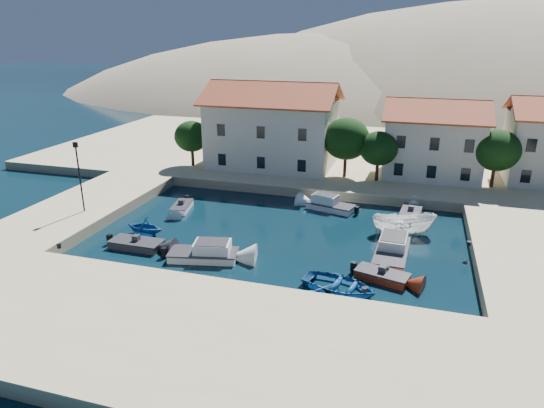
{
  "coord_description": "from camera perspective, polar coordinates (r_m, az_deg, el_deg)",
  "views": [
    {
      "loc": [
        10.1,
        -25.82,
        16.1
      ],
      "look_at": [
        -1.24,
        11.91,
        2.0
      ],
      "focal_mm": 32.0,
      "sensor_mm": 36.0,
      "label": 1
    }
  ],
  "objects": [
    {
      "name": "motorboat_white_ne",
      "position": [
        46.24,
        15.99,
        -1.09
      ],
      "size": [
        2.11,
        3.91,
        1.25
      ],
      "rotation": [
        0.0,
        0.0,
        1.48
      ],
      "color": "white",
      "rests_on": "ground"
    },
    {
      "name": "quay_north",
      "position": [
        66.2,
        9.27,
        5.8
      ],
      "size": [
        80.0,
        36.0,
        1.0
      ],
      "primitive_type": "cube",
      "color": "#C8B989",
      "rests_on": "ground"
    },
    {
      "name": "motorboat_red_se",
      "position": [
        34.31,
        12.83,
        -8.27
      ],
      "size": [
        3.88,
        2.47,
        1.25
      ],
      "rotation": [
        0.0,
        0.0,
        -0.26
      ],
      "color": "maroon",
      "rests_on": "ground"
    },
    {
      "name": "rowboat_west",
      "position": [
        42.05,
        -14.67,
        -3.5
      ],
      "size": [
        3.59,
        3.17,
        1.76
      ],
      "primitive_type": "imported",
      "rotation": [
        0.0,
        0.0,
        -1.66
      ],
      "color": "#1C589A",
      "rests_on": "ground"
    },
    {
      "name": "rowboat_south",
      "position": [
        32.69,
        7.9,
        -10.01
      ],
      "size": [
        5.74,
        4.67,
        1.05
      ],
      "primitive_type": "imported",
      "rotation": [
        0.0,
        0.0,
        1.34
      ],
      "color": "#1C589A",
      "rests_on": "ground"
    },
    {
      "name": "lamppost",
      "position": [
        45.1,
        -21.78,
        3.7
      ],
      "size": [
        0.35,
        0.25,
        6.22
      ],
      "color": "black",
      "rests_on": "quay_west"
    },
    {
      "name": "building_left",
      "position": [
        57.09,
        0.07,
        9.44
      ],
      "size": [
        14.7,
        9.45,
        9.7
      ],
      "color": "beige",
      "rests_on": "quay_north"
    },
    {
      "name": "ground",
      "position": [
        32.06,
        -4.08,
        -10.5
      ],
      "size": [
        400.0,
        400.0,
        0.0
      ],
      "primitive_type": "plane",
      "color": "black",
      "rests_on": "ground"
    },
    {
      "name": "quay_south",
      "position": [
        27.17,
        -8.72,
        -15.61
      ],
      "size": [
        52.0,
        12.0,
        1.0
      ],
      "primitive_type": "cube",
      "color": "#C8B989",
      "rests_on": "ground"
    },
    {
      "name": "boat_east",
      "position": [
        42.21,
        15.15,
        -3.45
      ],
      "size": [
        5.57,
        3.05,
        2.03
      ],
      "primitive_type": "imported",
      "rotation": [
        0.0,
        0.0,
        1.78
      ],
      "color": "white",
      "rests_on": "ground"
    },
    {
      "name": "cabin_cruiser_south",
      "position": [
        36.66,
        -8.09,
        -5.74
      ],
      "size": [
        5.44,
        3.19,
        1.6
      ],
      "rotation": [
        0.0,
        0.0,
        0.21
      ],
      "color": "white",
      "rests_on": "ground"
    },
    {
      "name": "motorboat_grey_sw",
      "position": [
        39.65,
        -15.62,
        -4.57
      ],
      "size": [
        4.18,
        1.87,
        1.25
      ],
      "rotation": [
        0.0,
        0.0,
        -0.0
      ],
      "color": "#2F2F34",
      "rests_on": "ground"
    },
    {
      "name": "bollards",
      "position": [
        34.03,
        2.63,
        -6.39
      ],
      "size": [
        29.36,
        9.56,
        0.3
      ],
      "color": "black",
      "rests_on": "ground"
    },
    {
      "name": "quay_west",
      "position": [
        48.72,
        -21.13,
        -0.36
      ],
      "size": [
        8.0,
        20.0,
        1.0
      ],
      "primitive_type": "cube",
      "color": "#C8B989",
      "rests_on": "ground"
    },
    {
      "name": "trees",
      "position": [
        52.79,
        10.35,
        7.06
      ],
      "size": [
        37.3,
        5.3,
        6.45
      ],
      "color": "#382314",
      "rests_on": "quay_north"
    },
    {
      "name": "hills",
      "position": [
        154.93,
        20.09,
        3.7
      ],
      "size": [
        254.0,
        176.0,
        99.0
      ],
      "color": "gray",
      "rests_on": "ground"
    },
    {
      "name": "cabin_cruiser_north",
      "position": [
        46.43,
        6.94,
        -0.12
      ],
      "size": [
        4.8,
        2.96,
        1.6
      ],
      "rotation": [
        0.0,
        0.0,
        2.88
      ],
      "color": "white",
      "rests_on": "ground"
    },
    {
      "name": "building_mid",
      "position": [
        55.92,
        18.51,
        7.46
      ],
      "size": [
        10.5,
        8.4,
        8.3
      ],
      "color": "beige",
      "rests_on": "quay_north"
    },
    {
      "name": "motorboat_white_west",
      "position": [
        46.86,
        -10.56,
        -0.36
      ],
      "size": [
        2.1,
        3.56,
        1.25
      ],
      "rotation": [
        0.0,
        0.0,
        -1.38
      ],
      "color": "white",
      "rests_on": "ground"
    },
    {
      "name": "cabin_cruiser_east",
      "position": [
        37.71,
        13.92,
        -5.4
      ],
      "size": [
        2.58,
        5.82,
        1.6
      ],
      "rotation": [
        0.0,
        0.0,
        1.52
      ],
      "color": "white",
      "rests_on": "ground"
    }
  ]
}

